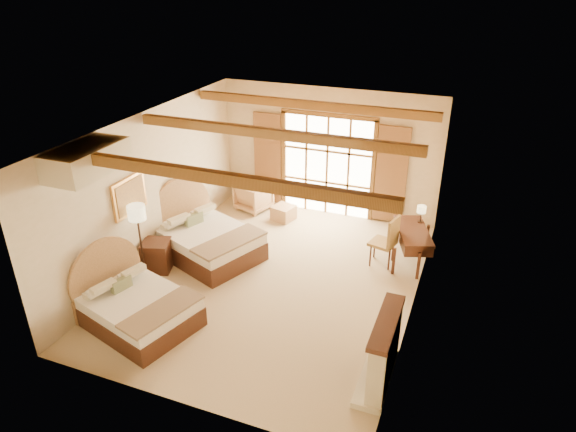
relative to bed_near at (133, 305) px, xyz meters
The scene contains 19 objects.
floor 2.85m from the bed_near, 50.44° to the left, with size 7.00×7.00×0.00m, color #CDB088.
wall_back 6.08m from the bed_near, 72.41° to the left, with size 5.50×5.50×0.00m, color beige.
wall_left 2.67m from the bed_near, 113.54° to the left, with size 7.00×7.00×0.00m, color beige.
wall_right 5.19m from the bed_near, 25.59° to the left, with size 7.00×7.00×0.00m, color beige.
ceiling 4.00m from the bed_near, 50.44° to the left, with size 7.00×7.00×0.00m, color #AE7638.
ceiling_beams 3.91m from the bed_near, 50.44° to the left, with size 5.39×4.60×0.18m, color brown, non-canonical shape.
french_doors 5.97m from the bed_near, 72.23° to the left, with size 3.95×0.08×2.60m.
fireplace 4.40m from the bed_near, ahead, with size 0.46×1.40×1.16m.
painting 2.18m from the bed_near, 122.27° to the left, with size 0.06×0.95×0.75m.
canopy_valance 2.65m from the bed_near, 163.34° to the left, with size 0.70×1.40×0.45m, color beige.
bed_near is the anchor object (origin of this frame).
bed_far 2.54m from the bed_near, 90.89° to the left, with size 2.63×2.23×1.37m.
nightstand 1.80m from the bed_near, 110.85° to the left, with size 0.54×0.54×0.65m, color #4C281C.
floor_lamp 1.79m from the bed_near, 118.15° to the left, with size 0.34×0.34×1.62m.
armchair 5.10m from the bed_near, 89.94° to the left, with size 0.77×0.79×0.72m, color tan.
ottoman 4.92m from the bed_near, 78.90° to the left, with size 0.49×0.49×0.36m, color tan.
desk 5.79m from the bed_near, 42.90° to the left, with size 1.04×1.52×0.76m.
desk_chair 5.18m from the bed_near, 44.26° to the left, with size 0.61×0.60×1.13m.
desk_lamp 6.17m from the bed_near, 45.28° to the left, with size 0.19×0.19×0.38m.
Camera 1 is at (3.44, -8.09, 5.78)m, focal length 32.00 mm.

